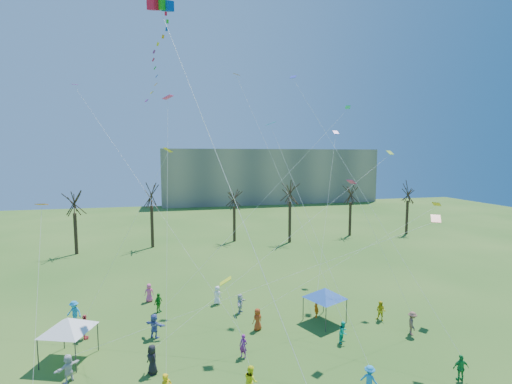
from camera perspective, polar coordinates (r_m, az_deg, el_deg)
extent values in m
cube|color=gray|center=(102.50, 2.18, 2.63)|extent=(60.00, 14.00, 15.00)
cylinder|color=black|center=(54.01, -26.89, -5.98)|extent=(0.44, 0.44, 5.58)
cylinder|color=black|center=(53.85, -16.28, -5.35)|extent=(0.44, 0.44, 6.05)
cylinder|color=black|center=(55.46, -3.49, -5.15)|extent=(0.44, 0.44, 5.40)
cylinder|color=black|center=(54.86, 5.42, -4.80)|extent=(0.44, 0.44, 6.32)
cylinder|color=black|center=(61.29, 14.82, -4.19)|extent=(0.44, 0.44, 5.57)
cylinder|color=black|center=(65.72, 23.00, -3.74)|extent=(0.44, 0.44, 5.69)
cube|color=red|center=(29.40, -16.15, 26.83)|extent=(0.91, 1.10, 0.92)
cube|color=#16A919|center=(29.38, -15.05, 26.87)|extent=(0.91, 1.10, 0.92)
cube|color=#0F40BE|center=(29.38, -13.96, 26.90)|extent=(0.91, 1.10, 0.92)
cylinder|color=white|center=(19.90, -5.62, 4.26)|extent=(0.02, 0.02, 26.72)
cylinder|color=#3F3F44|center=(27.76, -31.53, -21.29)|extent=(0.09, 0.09, 2.01)
cylinder|color=#3F3F44|center=(26.43, -26.90, -22.49)|extent=(0.09, 0.09, 2.01)
cylinder|color=#3F3F44|center=(29.55, -28.41, -19.43)|extent=(0.09, 0.09, 2.01)
cylinder|color=#3F3F44|center=(28.30, -23.98, -20.38)|extent=(0.09, 0.09, 2.01)
pyramid|color=white|center=(27.38, -27.85, -18.17)|extent=(3.62, 3.62, 0.86)
cylinder|color=#3F3F44|center=(29.01, 11.11, -19.36)|extent=(0.09, 0.09, 1.95)
cylinder|color=#3F3F44|center=(30.71, 14.27, -17.96)|extent=(0.09, 0.09, 1.95)
cylinder|color=#3F3F44|center=(30.52, 7.55, -17.98)|extent=(0.09, 0.09, 1.95)
cylinder|color=#3F3F44|center=(32.13, 10.75, -16.77)|extent=(0.09, 0.09, 1.95)
pyramid|color=#2351AF|center=(30.03, 10.97, -15.56)|extent=(3.40, 3.40, 0.84)
imported|color=#FDFF1A|center=(22.31, -0.84, -27.94)|extent=(0.82, 0.97, 1.75)
imported|color=#1B8BDB|center=(23.37, 17.72, -26.69)|extent=(1.14, 1.19, 1.63)
imported|color=#1F913F|center=(26.40, 29.95, -23.19)|extent=(0.99, 0.55, 1.60)
imported|color=silver|center=(25.82, -27.83, -23.67)|extent=(1.43, 1.47, 1.68)
imported|color=black|center=(24.83, -16.27, -24.30)|extent=(0.95, 1.05, 1.80)
imported|color=#802185|center=(25.58, -2.04, -23.41)|extent=(0.67, 0.65, 1.55)
imported|color=#0CB59A|center=(27.92, 13.81, -20.93)|extent=(0.96, 0.93, 1.56)
imported|color=brown|center=(30.48, 23.72, -18.67)|extent=(1.07, 1.31, 1.76)
imported|color=#E24B56|center=(30.27, -25.71, -18.87)|extent=(0.59, 1.12, 1.82)
imported|color=#5261B3|center=(28.74, -15.96, -19.91)|extent=(1.67, 1.38, 1.79)
imported|color=#B23B16|center=(28.85, 0.24, -19.70)|extent=(0.96, 0.81, 1.67)
imported|color=#FF5E0D|center=(31.23, 9.62, -17.72)|extent=(0.59, 0.71, 1.67)
imported|color=gold|center=(31.94, 19.35, -17.51)|extent=(0.95, 0.97, 1.58)
imported|color=#1B8DD8|center=(33.02, -27.08, -16.77)|extent=(1.38, 1.13, 1.86)
imported|color=#1E8D20|center=(32.72, -15.35, -16.72)|extent=(0.91, 1.03, 1.67)
imported|color=silver|center=(31.60, -2.54, -17.37)|extent=(1.20, 1.55, 1.64)
imported|color=white|center=(33.41, -6.21, -16.08)|extent=(0.95, 0.93, 1.64)
imported|color=#F05098|center=(35.09, -16.73, -15.18)|extent=(0.85, 0.60, 1.66)
cube|color=orange|center=(24.80, -31.10, -1.70)|extent=(0.56, 0.73, 0.17)
cylinder|color=white|center=(22.85, -31.60, -14.05)|extent=(0.01, 0.01, 10.63)
cube|color=#FC2AB4|center=(29.29, -13.93, 14.51)|extent=(0.92, 0.88, 0.30)
cylinder|color=white|center=(23.93, -14.03, -3.32)|extent=(0.01, 0.01, 19.28)
cube|color=#D7F419|center=(21.70, -4.90, -14.01)|extent=(0.74, 0.66, 0.43)
cylinder|color=white|center=(21.73, -2.94, -20.58)|extent=(0.01, 0.01, 4.83)
cube|color=#19A4C0|center=(27.59, 2.37, 10.91)|extent=(0.72, 0.58, 0.29)
cylinder|color=white|center=(23.87, 9.05, -5.76)|extent=(0.01, 0.01, 17.33)
cube|color=#2232C3|center=(35.42, 5.97, 17.86)|extent=(0.79, 0.82, 0.36)
cylinder|color=white|center=(28.35, 15.99, 0.98)|extent=(0.01, 0.01, 25.44)
cube|color=red|center=(26.37, 26.83, -3.82)|extent=(0.87, 0.90, 0.43)
cylinder|color=white|center=(22.93, 1.08, -14.73)|extent=(0.01, 0.01, 24.34)
cube|color=#91C72E|center=(34.96, 20.64, 5.92)|extent=(0.52, 0.58, 0.37)
cylinder|color=white|center=(27.45, 6.23, -6.50)|extent=(0.01, 0.01, 25.19)
cube|color=purple|center=(37.48, -27.03, 15.09)|extent=(0.70, 0.82, 0.17)
cylinder|color=white|center=(29.13, -17.26, 0.11)|extent=(0.01, 0.01, 26.14)
cube|color=orange|center=(37.11, -3.13, 18.28)|extent=(0.74, 0.71, 0.23)
cylinder|color=white|center=(30.32, 4.07, 2.07)|extent=(0.01, 0.01, 24.37)
cube|color=#CE227B|center=(26.01, 15.01, 1.60)|extent=(0.77, 0.74, 0.32)
cylinder|color=white|center=(27.67, 19.61, -8.95)|extent=(0.01, 0.01, 10.90)
cube|color=yellow|center=(25.45, -13.90, 6.55)|extent=(0.70, 0.66, 0.33)
cylinder|color=white|center=(27.00, -20.19, -6.91)|extent=(0.01, 0.01, 13.55)
cube|color=#17AFB3|center=(37.25, 14.48, 13.02)|extent=(0.67, 0.74, 0.26)
cylinder|color=white|center=(30.56, 1.54, -0.93)|extent=(0.01, 0.01, 25.69)
cube|color=yellow|center=(33.57, 26.92, -1.74)|extent=(0.93, 0.90, 0.37)
cylinder|color=white|center=(29.97, 15.03, -9.88)|extent=(0.01, 0.01, 17.23)
cube|color=purple|center=(41.78, 12.63, 9.31)|extent=(0.62, 0.71, 0.42)
cylinder|color=white|center=(35.47, 11.38, -1.84)|extent=(0.01, 0.01, 19.35)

